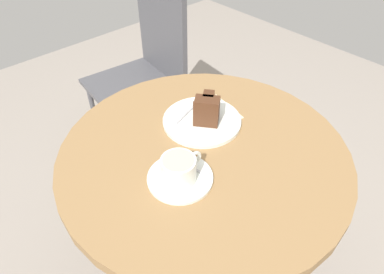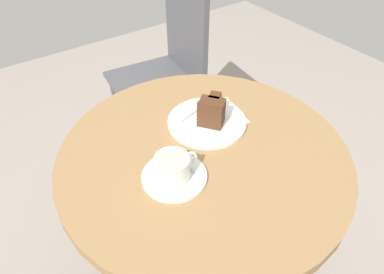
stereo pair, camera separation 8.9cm
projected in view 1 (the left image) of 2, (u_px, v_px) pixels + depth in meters
name	position (u px, v px, depth m)	size (l,w,h in m)	color
cafe_table	(203.00, 179.00, 0.99)	(0.77, 0.77, 0.71)	olive
saucer	(180.00, 178.00, 0.83)	(0.16, 0.16, 0.01)	silver
coffee_cup	(179.00, 169.00, 0.80)	(0.11, 0.08, 0.06)	silver
teaspoon	(197.00, 170.00, 0.84)	(0.03, 0.10, 0.00)	#B7B7BC
cake_plate	(202.00, 121.00, 0.99)	(0.23, 0.23, 0.01)	silver
cake_slice	(207.00, 110.00, 0.96)	(0.09, 0.09, 0.08)	#422619
fork	(193.00, 106.00, 1.03)	(0.15, 0.06, 0.00)	#B7B7BC
napkin	(208.00, 114.00, 1.02)	(0.17, 0.16, 0.00)	beige
cafe_chair	(147.00, 65.00, 1.59)	(0.42, 0.42, 0.90)	#4C4C51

